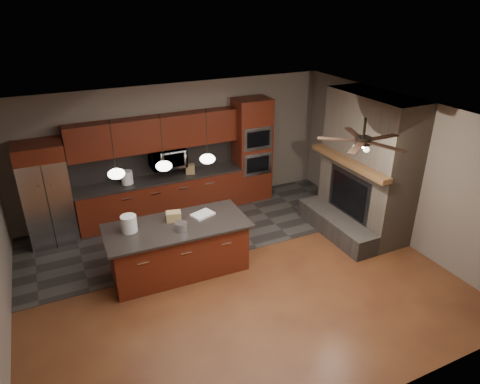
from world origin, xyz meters
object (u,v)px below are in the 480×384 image
oven_tower (252,150)px  white_bucket (129,224)px  microwave (167,158)px  counter_bucket (127,177)px  paint_tray (203,214)px  kitchen_island (178,248)px  refrigerator (47,194)px  counter_box (190,169)px  paint_can (181,226)px  cardboard_box (174,216)px

oven_tower → white_bucket: bearing=-148.6°
microwave → counter_bucket: size_ratio=2.72×
white_bucket → counter_bucket: white_bucket is taller
white_bucket → paint_tray: 1.29m
paint_tray → white_bucket: bearing=160.9°
kitchen_island → counter_bucket: counter_bucket is taller
paint_tray → counter_bucket: size_ratio=1.40×
refrigerator → counter_bucket: refrigerator is taller
counter_bucket → counter_box: (1.35, -0.05, -0.03)m
counter_bucket → microwave: bearing=3.2°
microwave → white_bucket: size_ratio=2.62×
refrigerator → counter_box: refrigerator is taller
paint_tray → paint_can: bearing=-165.8°
oven_tower → refrigerator: 4.41m
white_bucket → paint_can: white_bucket is taller
counter_bucket → counter_box: counter_bucket is taller
cardboard_box → counter_box: (0.97, 1.91, 0.01)m
white_bucket → counter_box: 2.61m
white_bucket → cardboard_box: (0.77, 0.04, -0.06)m
kitchen_island → counter_bucket: 2.24m
paint_tray → microwave: bearing=71.0°
kitchen_island → white_bucket: (-0.76, 0.14, 0.60)m
white_bucket → cardboard_box: bearing=3.1°
kitchen_island → oven_tower: bearing=42.0°
microwave → paint_can: bearing=-102.0°
counter_box → cardboard_box: bearing=-98.1°
oven_tower → cardboard_box: (-2.49, -1.95, -0.19)m
paint_tray → cardboard_box: bearing=156.1°
refrigerator → counter_bucket: size_ratio=7.49×
cardboard_box → counter_box: counter_box is taller
paint_tray → counter_bucket: 2.19m
paint_can → cardboard_box: bearing=91.8°
counter_bucket → counter_box: bearing=-2.1°
counter_bucket → kitchen_island: bearing=-80.1°
microwave → paint_tray: 2.08m
microwave → cardboard_box: (-0.52, -2.01, -0.30)m
oven_tower → paint_tray: 2.82m
oven_tower → refrigerator: (-4.41, -0.07, -0.18)m
refrigerator → kitchen_island: size_ratio=0.83×
kitchen_island → microwave: bearing=78.2°
kitchen_island → counter_box: size_ratio=11.56×
oven_tower → kitchen_island: oven_tower is taller
paint_tray → counter_box: size_ratio=1.78×
paint_tray → cardboard_box: cardboard_box is taller
white_bucket → kitchen_island: bearing=-10.1°
microwave → counter_bucket: microwave is taller
microwave → paint_tray: bearing=-90.1°
kitchen_island → counter_bucket: size_ratio=9.08×
kitchen_island → cardboard_box: bearing=89.9°
refrigerator → counter_box: size_ratio=9.55×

